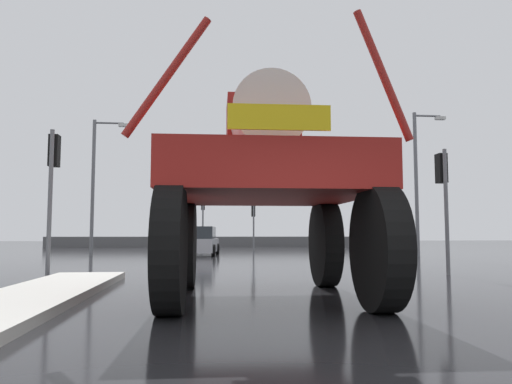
{
  "coord_description": "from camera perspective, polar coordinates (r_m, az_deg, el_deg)",
  "views": [
    {
      "loc": [
        -1.43,
        -4.24,
        1.13
      ],
      "look_at": [
        -0.33,
        6.04,
        2.01
      ],
      "focal_mm": 34.62,
      "sensor_mm": 36.0,
      "label": 1
    }
  ],
  "objects": [
    {
      "name": "streetlight_far_left",
      "position": [
        27.07,
        -18.0,
        1.45
      ],
      "size": [
        1.84,
        0.24,
        7.13
      ],
      "color": "slate",
      "rests_on": "ground"
    },
    {
      "name": "traffic_signal_far_left",
      "position": [
        33.27,
        -6.15,
        -2.16
      ],
      "size": [
        0.24,
        0.55,
        3.68
      ],
      "color": "slate",
      "rests_on": "ground"
    },
    {
      "name": "sedan_ahead",
      "position": [
        26.6,
        -6.53,
        -5.74
      ],
      "size": [
        2.22,
        4.26,
        1.52
      ],
      "rotation": [
        0.0,
        0.0,
        1.46
      ],
      "color": "#B7B7BF",
      "rests_on": "ground"
    },
    {
      "name": "traffic_signal_near_right",
      "position": [
        14.94,
        20.76,
        0.95
      ],
      "size": [
        0.24,
        0.54,
        3.51
      ],
      "color": "slate",
      "rests_on": "ground"
    },
    {
      "name": "streetlight_far_right",
      "position": [
        26.03,
        18.27,
        1.82
      ],
      "size": [
        1.71,
        0.24,
        7.26
      ],
      "color": "slate",
      "rests_on": "ground"
    },
    {
      "name": "oversize_sprayer",
      "position": [
        8.91,
        0.98,
        0.86
      ],
      "size": [
        4.22,
        5.52,
        4.45
      ],
      "rotation": [
        0.0,
        0.0,
        1.54
      ],
      "color": "black",
      "rests_on": "ground"
    },
    {
      "name": "roadside_barrier",
      "position": [
        42.87,
        -4.22,
        -5.77
      ],
      "size": [
        29.31,
        0.24,
        0.9
      ],
      "primitive_type": "cube",
      "color": "#59595B",
      "rests_on": "ground"
    },
    {
      "name": "traffic_signal_near_left",
      "position": [
        13.91,
        -22.41,
        2.37
      ],
      "size": [
        0.24,
        0.54,
        3.83
      ],
      "color": "slate",
      "rests_on": "ground"
    },
    {
      "name": "traffic_signal_far_right",
      "position": [
        33.43,
        -0.31,
        -2.76
      ],
      "size": [
        0.24,
        0.55,
        3.25
      ],
      "color": "slate",
      "rests_on": "ground"
    },
    {
      "name": "median_island",
      "position": [
        8.35,
        -26.33,
        -11.61
      ],
      "size": [
        1.64,
        10.72,
        0.15
      ],
      "primitive_type": "cube",
      "color": "#B2AFA8",
      "rests_on": "ground"
    },
    {
      "name": "ground_plane",
      "position": [
        22.32,
        -2.45,
        -7.77
      ],
      "size": [
        120.0,
        120.0,
        0.0
      ],
      "primitive_type": "plane",
      "color": "black"
    }
  ]
}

